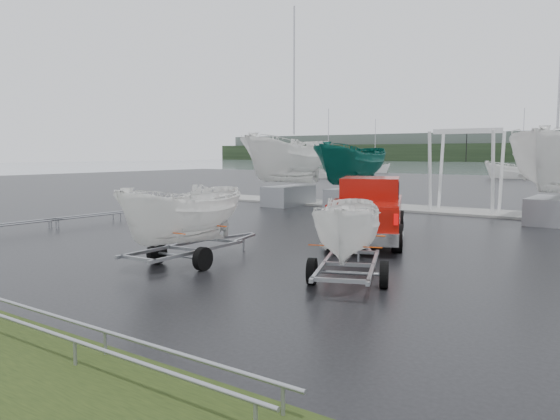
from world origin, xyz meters
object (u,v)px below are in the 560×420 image
object	(u,v)px
trailer_parked	(183,166)
boat_hoist	(466,159)
trailer_hitched	(350,181)
pickup_truck	(369,208)

from	to	relation	value
trailer_parked	boat_hoist	size ratio (longest dim) A/B	1.17
trailer_hitched	boat_hoist	world-z (taller)	trailer_hitched
pickup_truck	trailer_parked	size ratio (longest dim) A/B	1.37
pickup_truck	trailer_hitched	xyz separation A→B (m)	(2.56, -6.14, 1.24)
trailer_parked	trailer_hitched	bearing A→B (deg)	6.21
pickup_truck	trailer_hitched	bearing A→B (deg)	-90.00
trailer_parked	boat_hoist	xyz separation A→B (m)	(2.02, 17.08, 0.05)
boat_hoist	pickup_truck	bearing A→B (deg)	-90.65
pickup_truck	boat_hoist	xyz separation A→B (m)	(0.12, 10.21, 1.58)
trailer_parked	boat_hoist	distance (m)	17.20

